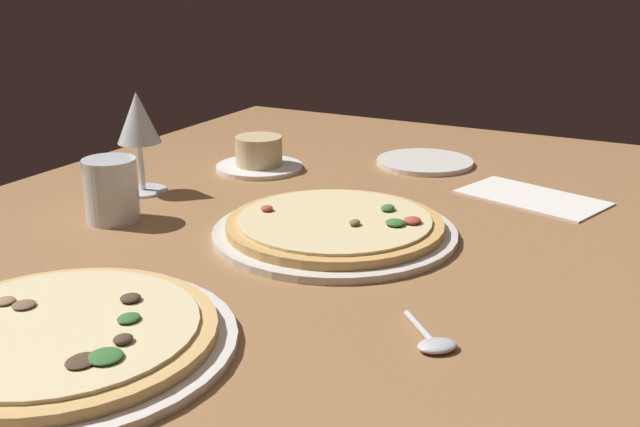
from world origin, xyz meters
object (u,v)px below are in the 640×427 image
Objects in this scene: pizza_main at (335,228)px; ramekin_on_saucer at (259,157)px; pizza_side at (61,338)px; spoon at (433,341)px; wine_glass_far at (138,122)px; water_glass at (112,193)px; side_plate at (425,162)px; paper_menu at (532,198)px.

pizza_main is 36.22cm from ramekin_on_saucer.
pizza_side is 35.87cm from spoon.
pizza_main is at bearing -96.37° from wine_glass_far.
water_glass reaches higher than spoon.
water_glass is 57.43cm from side_plate.
water_glass is 1.10× the size of spoon.
ramekin_on_saucer is 67.94cm from spoon.
pizza_main is at bearing -177.00° from side_plate.
wine_glass_far is at bearing 137.14° from side_plate.
ramekin_on_saucer reaches higher than side_plate.
water_glass is at bearing 149.84° from side_plate.
wine_glass_far is 1.78× the size of water_glass.
spoon is (17.21, -31.47, -0.75)cm from pizza_side.
side_plate is at bearing -5.16° from pizza_side.
pizza_side is (-40.07, 9.43, 0.01)cm from pizza_main.
ramekin_on_saucer is at bearing 48.12° from pizza_main.
paper_menu is at bearing -53.18° from water_glass.
water_glass is at bearing 105.80° from pizza_main.
ramekin_on_saucer is (24.17, 26.95, 1.12)cm from pizza_main.
wine_glass_far is (44.12, 26.82, 10.10)cm from pizza_side.
spoon is at bearing -104.92° from water_glass.
paper_menu is (25.14, -56.00, -11.16)cm from wine_glass_far.
pizza_side reaches higher than side_plate.
paper_menu is at bearing -65.82° from wine_glass_far.
paper_menu is (37.94, -50.69, -3.93)cm from water_glass.
paper_menu is at bearing 2.51° from spoon.
spoon is at bearing -160.36° from paper_menu.
paper_menu is (5.02, -46.71, -2.17)cm from ramekin_on_saucer.
pizza_side is 66.59cm from ramekin_on_saucer.
spoon is (-52.05, -2.28, 0.31)cm from paper_menu.
side_plate reaches higher than paper_menu.
paper_menu is at bearing -117.95° from side_plate.
side_plate is at bearing 79.18° from paper_menu.
spoon is at bearing -133.83° from ramekin_on_saucer.
side_plate is 0.80× the size of paper_menu.
side_plate is at bearing -30.16° from water_glass.
ramekin_on_saucer is at bearing 113.27° from paper_menu.
ramekin_on_saucer is 1.86× the size of spoon.
pizza_side is at bearing 174.28° from paper_menu.
pizza_side is 1.96× the size of side_plate.
side_plate is 68.10cm from spoon.
spoon is at bearing -159.21° from side_plate.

